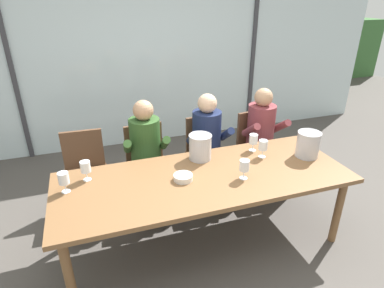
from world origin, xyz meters
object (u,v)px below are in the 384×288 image
at_px(chair_left_of_center, 147,158).
at_px(person_navy_polo, 208,141).
at_px(chair_near_curtain, 85,167).
at_px(ice_bucket_primary, 308,144).
at_px(tasting_bowl, 183,177).
at_px(wine_glass_spare_empty, 244,166).
at_px(wine_glass_by_right_taster, 64,179).
at_px(dining_table, 205,182).
at_px(wine_glass_center_pour, 263,146).
at_px(wine_glass_near_bucket, 253,140).
at_px(person_olive_shirt, 146,150).
at_px(person_maroon_top, 263,133).
at_px(wine_glass_by_left_taster, 85,168).
at_px(chair_center, 206,149).
at_px(ice_bucket_secondary, 200,147).
at_px(chair_right_of_center, 256,142).

bearing_deg(chair_left_of_center, person_navy_polo, -15.52).
xyz_separation_m(chair_near_curtain, ice_bucket_primary, (2.06, -0.88, 0.35)).
relative_size(tasting_bowl, wine_glass_spare_empty, 0.94).
height_order(tasting_bowl, wine_glass_by_right_taster, wine_glass_by_right_taster).
bearing_deg(dining_table, wine_glass_center_pour, 13.73).
bearing_deg(wine_glass_spare_empty, wine_glass_near_bucket, 53.89).
height_order(person_navy_polo, ice_bucket_primary, person_navy_polo).
height_order(person_olive_shirt, wine_glass_center_pour, person_olive_shirt).
xyz_separation_m(chair_near_curtain, person_maroon_top, (2.01, -0.16, 0.17)).
relative_size(tasting_bowl, wine_glass_by_right_taster, 0.94).
bearing_deg(chair_near_curtain, wine_glass_by_left_taster, -85.07).
bearing_deg(chair_center, wine_glass_center_pour, -68.64).
bearing_deg(tasting_bowl, person_olive_shirt, 102.32).
bearing_deg(tasting_bowl, wine_glass_near_bucket, 20.84).
bearing_deg(wine_glass_center_pour, person_olive_shirt, 149.47).
height_order(chair_left_of_center, person_olive_shirt, person_olive_shirt).
bearing_deg(wine_glass_center_pour, person_maroon_top, 58.46).
distance_m(person_navy_polo, wine_glass_by_right_taster, 1.60).
bearing_deg(wine_glass_by_right_taster, ice_bucket_secondary, 8.94).
distance_m(chair_right_of_center, person_maroon_top, 0.22).
relative_size(chair_left_of_center, wine_glass_center_pour, 5.02).
bearing_deg(wine_glass_by_right_taster, person_olive_shirt, 39.00).
xyz_separation_m(person_navy_polo, wine_glass_by_right_taster, (-1.47, -0.63, 0.17)).
distance_m(ice_bucket_primary, wine_glass_center_pour, 0.43).
distance_m(person_maroon_top, ice_bucket_primary, 0.74).
bearing_deg(wine_glass_by_left_taster, wine_glass_center_pour, -3.75).
xyz_separation_m(chair_near_curtain, chair_center, (1.36, -0.01, 0.00)).
xyz_separation_m(chair_right_of_center, wine_glass_by_left_taster, (-1.98, -0.62, 0.33)).
bearing_deg(tasting_bowl, ice_bucket_secondary, 50.12).
xyz_separation_m(wine_glass_center_pour, wine_glass_spare_empty, (-0.35, -0.30, 0.00)).
bearing_deg(chair_right_of_center, chair_center, 170.66).
bearing_deg(wine_glass_by_left_taster, ice_bucket_primary, -6.40).
bearing_deg(person_olive_shirt, wine_glass_by_right_taster, -135.63).
relative_size(chair_left_of_center, wine_glass_near_bucket, 5.02).
bearing_deg(wine_glass_by_right_taster, tasting_bowl, -8.00).
distance_m(chair_center, tasting_bowl, 1.10).
height_order(chair_center, wine_glass_center_pour, wine_glass_center_pour).
bearing_deg(wine_glass_center_pour, chair_right_of_center, 63.70).
bearing_deg(wine_glass_spare_empty, wine_glass_by_left_taster, 162.26).
xyz_separation_m(dining_table, chair_left_of_center, (-0.34, 0.89, -0.15)).
xyz_separation_m(chair_left_of_center, wine_glass_near_bucket, (0.97, -0.58, 0.33)).
distance_m(dining_table, wine_glass_by_right_taster, 1.16).
xyz_separation_m(dining_table, wine_glass_by_left_taster, (-0.97, 0.26, 0.18)).
distance_m(chair_left_of_center, person_navy_polo, 0.70).
bearing_deg(chair_near_curtain, person_navy_polo, -4.51).
xyz_separation_m(person_maroon_top, wine_glass_spare_empty, (-0.72, -0.90, 0.16)).
relative_size(chair_near_curtain, chair_center, 1.00).
xyz_separation_m(chair_near_curtain, wine_glass_by_right_taster, (-0.14, -0.79, 0.34)).
xyz_separation_m(wine_glass_by_left_taster, wine_glass_center_pour, (1.62, -0.11, 0.00)).
height_order(dining_table, ice_bucket_secondary, ice_bucket_secondary).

